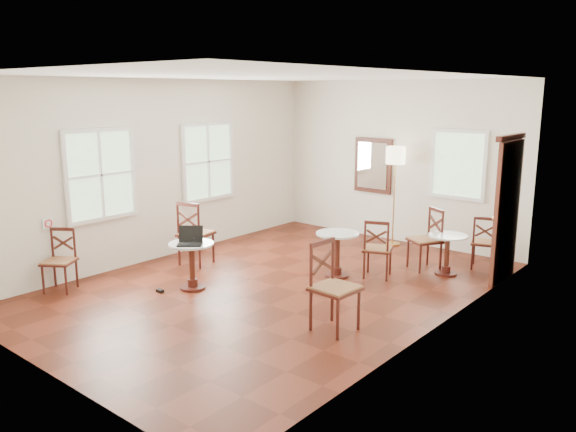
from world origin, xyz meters
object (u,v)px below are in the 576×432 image
object	(u,v)px
laptop	(190,240)
chair_near_a	(195,233)
chair_back_a	(485,242)
floor_lamp	(395,162)
cafe_table_near	(192,261)
chair_near_b	(60,260)
water_glass	(193,239)
navy_mug	(193,238)
cafe_table_back	(447,250)
chair_mid_a	(378,249)
chair_mid_b	(333,287)
chair_back_b	(426,239)
mouse	(195,243)
power_adapter	(160,291)
cafe_table_mid	(337,249)

from	to	relation	value
laptop	chair_near_a	bearing A→B (deg)	95.71
chair_near_a	chair_back_a	bearing A→B (deg)	-156.93
chair_near_a	floor_lamp	distance (m)	3.82
cafe_table_near	laptop	bearing A→B (deg)	-53.02
chair_near_a	chair_near_b	world-z (taller)	chair_near_a
water_glass	navy_mug	bearing A→B (deg)	147.19
cafe_table_back	chair_mid_a	xyz separation A→B (m)	(-0.75, -0.82, 0.06)
chair_near_b	floor_lamp	bearing A→B (deg)	31.31
chair_near_a	chair_mid_b	xyz separation A→B (m)	(3.28, -0.73, 0.01)
cafe_table_back	chair_back_a	bearing A→B (deg)	64.16
chair_mid_b	floor_lamp	size ratio (longest dim) A/B	0.59
chair_back_b	floor_lamp	distance (m)	1.84
chair_near_b	laptop	size ratio (longest dim) A/B	2.00
floor_lamp	mouse	xyz separation A→B (m)	(-0.92, -3.99, -0.85)
cafe_table_back	chair_mid_b	size ratio (longest dim) A/B	0.59
chair_near_a	mouse	world-z (taller)	chair_near_a
cafe_table_back	power_adapter	world-z (taller)	cafe_table_back
chair_mid_a	chair_back_b	world-z (taller)	chair_back_b
floor_lamp	water_glass	distance (m)	4.17
navy_mug	water_glass	distance (m)	0.09
laptop	navy_mug	distance (m)	0.15
chair_mid_a	laptop	size ratio (longest dim) A/B	2.05
chair_near_b	cafe_table_mid	bearing A→B (deg)	14.48
cafe_table_back	chair_back_b	bearing A→B (deg)	171.77
cafe_table_mid	floor_lamp	xyz separation A→B (m)	(-0.29, 2.20, 1.12)
chair_back_b	power_adapter	world-z (taller)	chair_back_b
cafe_table_mid	chair_near_a	size ratio (longest dim) A/B	0.65
cafe_table_mid	cafe_table_back	bearing A→B (deg)	43.12
navy_mug	chair_back_a	bearing A→B (deg)	50.69
chair_mid_a	laptop	bearing A→B (deg)	29.63
chair_mid_b	chair_back_a	size ratio (longest dim) A/B	1.23
chair_mid_a	navy_mug	bearing A→B (deg)	26.64
cafe_table_back	cafe_table_near	bearing A→B (deg)	-130.40
chair_near_b	navy_mug	xyz separation A→B (m)	(1.34, 1.33, 0.28)
chair_mid_a	navy_mug	size ratio (longest dim) A/B	8.59
chair_near_a	cafe_table_mid	bearing A→B (deg)	-169.75
laptop	water_glass	bearing A→B (deg)	62.39
chair_near_b	mouse	bearing A→B (deg)	6.35
chair_near_b	water_glass	size ratio (longest dim) A/B	9.52
chair_back_a	chair_back_b	world-z (taller)	chair_back_b
cafe_table_near	chair_mid_a	size ratio (longest dim) A/B	0.75
cafe_table_back	chair_near_a	distance (m)	4.03
laptop	floor_lamp	bearing A→B (deg)	36.01
chair_back_b	mouse	size ratio (longest dim) A/B	11.08
laptop	navy_mug	xyz separation A→B (m)	(-0.09, 0.12, -0.02)
chair_mid_b	power_adapter	world-z (taller)	chair_mid_b
chair_back_a	navy_mug	world-z (taller)	chair_back_a
cafe_table_near	cafe_table_back	size ratio (longest dim) A/B	1.07
chair_mid_a	chair_mid_b	xyz separation A→B (m)	(0.63, -2.05, 0.08)
chair_mid_b	chair_back_b	distance (m)	2.93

